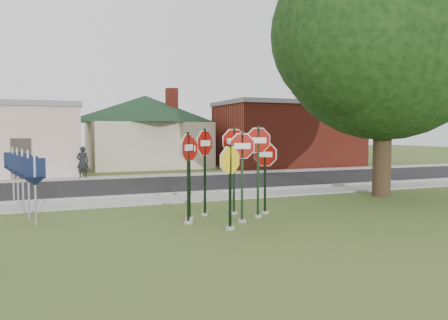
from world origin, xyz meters
name	(u,v)px	position (x,y,z in m)	size (l,w,h in m)	color
ground	(245,230)	(0.00, 0.00, 0.00)	(120.00, 120.00, 0.00)	#3F5720
sidewalk_near	(184,199)	(0.00, 5.50, 0.03)	(60.00, 1.60, 0.06)	#97978F
road	(156,185)	(0.00, 10.00, 0.02)	(60.00, 7.00, 0.04)	black
sidewalk_far	(139,177)	(0.00, 14.30, 0.03)	(60.00, 1.60, 0.06)	#97978F
curb	(177,194)	(0.00, 6.50, 0.07)	(60.00, 0.20, 0.14)	#97978F
stop_sign_center	(242,165)	(0.31, 0.90, 1.61)	(0.97, 0.24, 2.62)	gray
stop_sign_yellow	(230,177)	(-0.34, 0.21, 1.37)	(0.92, 0.43, 2.29)	gray
stop_sign_left	(188,165)	(-1.12, 1.31, 1.62)	(0.72, 0.78, 2.61)	gray
stop_sign_right	(258,158)	(1.03, 1.37, 1.74)	(1.02, 0.24, 2.79)	gray
stop_sign_back_right	(234,158)	(0.58, 2.10, 1.71)	(1.03, 0.24, 2.75)	gray
stop_sign_back_left	(205,159)	(-0.32, 2.23, 1.71)	(0.88, 0.65, 2.72)	gray
stop_sign_far_right	(265,168)	(1.49, 1.82, 1.42)	(0.73, 0.74, 2.34)	gray
stop_sign_far_left	(189,165)	(-0.93, 1.83, 1.56)	(0.88, 0.53, 2.54)	gray
route_sign_row	(23,174)	(-5.40, 4.50, 1.22)	(1.43, 4.63, 2.00)	#59595E
building_house	(145,117)	(2.00, 22.00, 3.65)	(11.60, 11.60, 6.20)	beige
building_brick	(288,134)	(12.00, 18.50, 2.40)	(10.20, 6.20, 4.75)	maroon
oak_tree	(385,31)	(7.50, 3.50, 6.41)	(12.04, 11.44, 10.63)	black
bg_tree_right	(338,101)	(22.00, 26.00, 5.58)	(5.60, 5.60, 8.40)	black
pedestrian	(83,162)	(-2.98, 14.58, 0.91)	(0.62, 0.41, 1.70)	black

